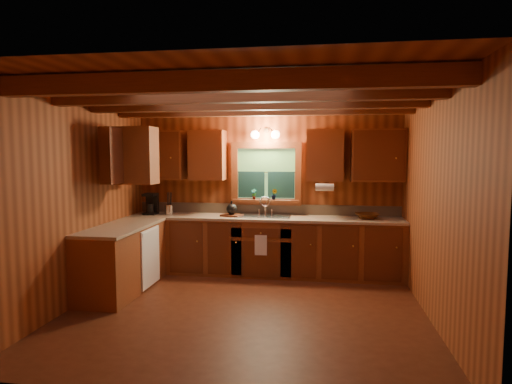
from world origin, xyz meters
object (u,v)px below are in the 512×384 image
Objects in this scene: cutting_board at (232,215)px; wicker_basket at (367,216)px; sink at (264,219)px; coffee_maker at (151,204)px.

cutting_board is 0.90× the size of wicker_basket.
coffee_maker reaches higher than sink.
wicker_basket is at bearing 16.02° from cutting_board.
coffee_maker reaches higher than wicker_basket.
coffee_maker is at bearing -166.66° from cutting_board.
sink is at bearing 179.70° from wicker_basket.
coffee_maker is 1.11× the size of cutting_board.
sink reaches higher than wicker_basket.
coffee_maker is (-1.82, -0.02, 0.21)m from sink.
sink is at bearing 20.73° from cutting_board.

